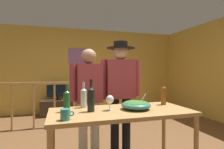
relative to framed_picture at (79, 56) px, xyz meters
The scene contains 16 objects.
back_wall 0.44m from the framed_picture, 41.20° to the left, with size 6.25×0.10×2.51m, color gold.
side_wall_right 3.85m from the framed_picture, 33.44° to the right, with size 0.10×4.65×2.51m, color gold.
framed_picture is the anchor object (origin of this frame).
stair_railing 1.79m from the framed_picture, 116.04° to the right, with size 3.51×0.10×1.04m.
tv_console 1.62m from the framed_picture, 154.60° to the right, with size 0.90×0.40×0.43m, color #38281E.
flat_screen_tv 1.22m from the framed_picture, 152.25° to the right, with size 0.57×0.12×0.43m.
serving_table 3.75m from the framed_picture, 88.58° to the right, with size 1.55×0.70×0.81m.
salad_bowl 3.73m from the framed_picture, 85.83° to the right, with size 0.33×0.33×0.18m.
wine_glass 3.68m from the framed_picture, 90.54° to the right, with size 0.09×0.09×0.17m.
wine_bottle_green 3.64m from the framed_picture, 97.93° to the right, with size 0.07×0.07×0.29m.
wine_bottle_amber 3.62m from the framed_picture, 78.33° to the right, with size 0.07×0.07×0.31m.
wine_bottle_dark 3.68m from the framed_picture, 93.87° to the right, with size 0.08×0.08×0.34m.
wine_bottle_clear 3.46m from the framed_picture, 94.95° to the right, with size 0.07×0.07×0.30m.
mug_teal 3.98m from the framed_picture, 97.60° to the right, with size 0.12×0.09×0.10m.
person_standing_left 3.00m from the framed_picture, 93.04° to the right, with size 0.55×0.26×1.56m.
person_standing_right 2.99m from the framed_picture, 83.44° to the right, with size 0.61×0.43×1.69m.
Camera 1 is at (-0.64, -2.45, 1.24)m, focal length 28.79 mm.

